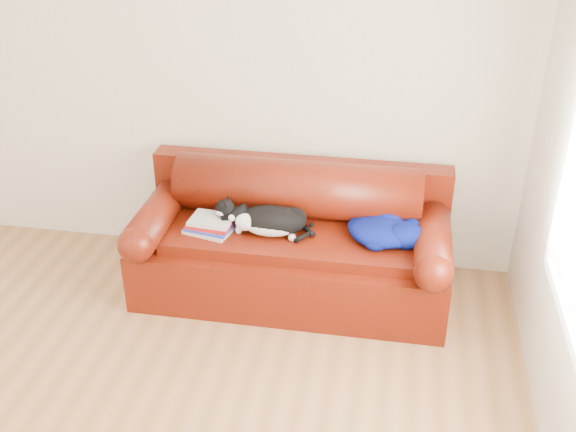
# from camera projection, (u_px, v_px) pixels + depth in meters

# --- Properties ---
(room_shell) EXTENTS (4.52, 4.02, 2.61)m
(room_shell) POSITION_uv_depth(u_px,v_px,m) (90.00, 148.00, 2.78)
(room_shell) COLOR beige
(room_shell) RESTS_ON ground
(sofa_base) EXTENTS (2.10, 0.90, 0.50)m
(sofa_base) POSITION_uv_depth(u_px,v_px,m) (292.00, 262.00, 4.65)
(sofa_base) COLOR #360206
(sofa_base) RESTS_ON ground
(sofa_back) EXTENTS (2.10, 1.01, 0.88)m
(sofa_back) POSITION_uv_depth(u_px,v_px,m) (298.00, 207.00, 4.71)
(sofa_back) COLOR #360206
(sofa_back) RESTS_ON ground
(book_stack) EXTENTS (0.35, 0.30, 0.10)m
(book_stack) POSITION_uv_depth(u_px,v_px,m) (211.00, 225.00, 4.48)
(book_stack) COLOR beige
(book_stack) RESTS_ON sofa_base
(cat) EXTENTS (0.67, 0.33, 0.24)m
(cat) POSITION_uv_depth(u_px,v_px,m) (271.00, 221.00, 4.44)
(cat) COLOR black
(cat) RESTS_ON sofa_base
(blanket) EXTENTS (0.53, 0.42, 0.16)m
(blanket) POSITION_uv_depth(u_px,v_px,m) (385.00, 230.00, 4.38)
(blanket) COLOR #02104E
(blanket) RESTS_ON sofa_base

